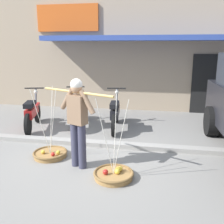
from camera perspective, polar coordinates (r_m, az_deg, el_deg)
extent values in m
plane|color=gray|center=(5.47, -4.69, -10.05)|extent=(90.00, 90.00, 0.00)
cube|color=gray|center=(6.07, -3.00, -6.96)|extent=(20.00, 0.24, 0.10)
cylinder|color=#38384C|center=(4.91, -6.60, -7.56)|extent=(0.15, 0.15, 0.86)
cylinder|color=#38384C|center=(5.03, -8.17, -7.10)|extent=(0.15, 0.15, 0.86)
cube|color=#84664C|center=(4.76, -7.66, 0.54)|extent=(0.39, 0.32, 0.54)
sphere|color=tan|center=(4.68, -7.83, 5.36)|extent=(0.21, 0.21, 0.21)
sphere|color=silver|center=(4.67, -7.85, 5.97)|extent=(0.22, 0.22, 0.22)
cylinder|color=#84664C|center=(4.56, -5.49, 2.21)|extent=(0.34, 0.22, 0.43)
cylinder|color=#84664C|center=(4.88, -9.83, 2.85)|extent=(0.34, 0.22, 0.43)
cylinder|color=tan|center=(4.69, -7.79, 4.34)|extent=(1.48, 0.70, 0.04)
cylinder|color=#9E7542|center=(4.68, 0.34, -13.83)|extent=(0.67, 0.67, 0.09)
torus|color=brown|center=(4.66, 0.34, -13.29)|extent=(0.71, 0.71, 0.05)
sphere|color=#AF201B|center=(4.60, -1.45, -13.08)|extent=(0.10, 0.10, 0.10)
sphere|color=yellow|center=(4.62, 1.18, -12.96)|extent=(0.09, 0.09, 0.09)
sphere|color=yellow|center=(4.68, 1.38, -12.52)|extent=(0.10, 0.10, 0.10)
sphere|color=yellow|center=(4.72, 1.80, -12.36)|extent=(0.09, 0.09, 0.09)
cylinder|color=silver|center=(4.53, 0.69, -4.80)|extent=(0.01, 0.32, 1.36)
cylinder|color=silver|center=(4.34, -1.57, -5.68)|extent=(0.28, 0.17, 1.36)
cylinder|color=silver|center=(4.29, 1.94, -5.89)|extent=(0.28, 0.17, 1.36)
cylinder|color=#9E7542|center=(5.65, -13.43, -9.12)|extent=(0.67, 0.67, 0.09)
torus|color=brown|center=(5.63, -13.46, -8.65)|extent=(0.71, 0.71, 0.05)
sphere|color=red|center=(5.43, -12.89, -9.05)|extent=(0.08, 0.08, 0.08)
sphere|color=gold|center=(5.49, -11.77, -8.71)|extent=(0.08, 0.08, 0.08)
sphere|color=gold|center=(5.59, -14.94, -8.51)|extent=(0.08, 0.08, 0.08)
cylinder|color=silver|center=(5.54, -13.24, -1.60)|extent=(0.01, 0.32, 1.36)
cylinder|color=silver|center=(5.39, -15.50, -2.18)|extent=(0.28, 0.17, 1.36)
cylinder|color=silver|center=(5.28, -12.89, -2.35)|extent=(0.28, 0.17, 1.36)
cylinder|color=black|center=(8.18, -16.11, -0.14)|extent=(0.23, 0.58, 0.58)
cylinder|color=black|center=(7.01, -18.01, -2.66)|extent=(0.23, 0.58, 0.58)
cube|color=red|center=(8.12, -16.24, 1.65)|extent=(0.21, 0.31, 0.06)
cube|color=red|center=(7.44, -17.26, 0.12)|extent=(0.43, 0.92, 0.24)
cube|color=black|center=(7.22, -17.70, 1.62)|extent=(0.36, 0.60, 0.12)
cylinder|color=slate|center=(8.00, -16.44, 2.39)|extent=(0.14, 0.30, 0.76)
cylinder|color=black|center=(7.85, -16.75, 5.05)|extent=(0.53, 0.18, 0.04)
sphere|color=silver|center=(8.03, -16.45, 4.25)|extent=(0.11, 0.11, 0.11)
cylinder|color=black|center=(8.17, -7.78, 0.29)|extent=(0.23, 0.58, 0.58)
cylinder|color=black|center=(6.98, -8.31, -2.17)|extent=(0.23, 0.58, 0.58)
cube|color=silver|center=(8.11, -7.84, 2.08)|extent=(0.21, 0.31, 0.06)
cube|color=silver|center=(7.42, -8.13, 0.59)|extent=(0.42, 0.92, 0.24)
cube|color=black|center=(7.19, -8.28, 2.11)|extent=(0.36, 0.60, 0.12)
cylinder|color=slate|center=(7.99, -7.91, 2.83)|extent=(0.13, 0.30, 0.76)
cylinder|color=black|center=(7.84, -8.04, 5.51)|extent=(0.53, 0.17, 0.04)
sphere|color=silver|center=(8.02, -7.94, 4.70)|extent=(0.11, 0.11, 0.11)
cylinder|color=black|center=(7.82, 1.07, -0.22)|extent=(0.13, 0.58, 0.58)
cylinder|color=black|center=(6.63, 0.34, -2.90)|extent=(0.13, 0.58, 0.58)
cube|color=black|center=(7.76, 1.07, 1.65)|extent=(0.17, 0.29, 0.06)
cube|color=black|center=(7.07, 0.68, 0.05)|extent=(0.28, 0.91, 0.24)
cube|color=black|center=(6.84, 0.57, 1.63)|extent=(0.27, 0.58, 0.12)
cylinder|color=slate|center=(7.63, 1.03, 2.43)|extent=(0.09, 0.30, 0.76)
cylinder|color=black|center=(7.48, 1.00, 5.23)|extent=(0.54, 0.09, 0.04)
sphere|color=silver|center=(7.66, 1.08, 4.38)|extent=(0.11, 0.11, 0.11)
cylinder|color=black|center=(7.13, 21.06, -1.88)|extent=(0.28, 0.77, 0.76)
cube|color=tan|center=(11.65, 9.05, 13.40)|extent=(13.00, 5.00, 4.20)
cube|color=#334CA3|center=(8.65, 8.61, 15.81)|extent=(7.15, 1.00, 0.16)
cube|color=#DB5B1E|center=(9.69, -9.79, 19.74)|extent=(2.20, 0.08, 0.90)
cube|color=black|center=(9.36, 20.44, 5.73)|extent=(1.10, 0.06, 2.00)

